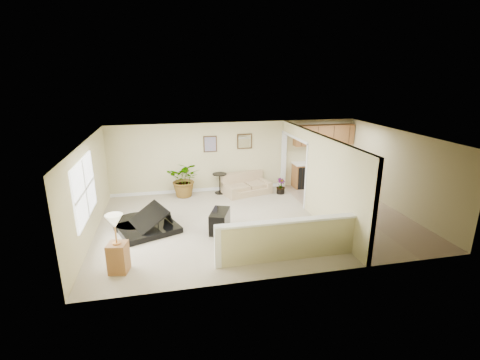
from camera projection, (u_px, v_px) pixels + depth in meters
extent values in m
plane|color=tan|center=(257.00, 220.00, 10.22)|extent=(9.00, 9.00, 0.00)
cube|color=#C5BB86|center=(236.00, 156.00, 12.66)|extent=(9.00, 0.04, 2.50)
cube|color=#C5BB86|center=(295.00, 222.00, 7.05)|extent=(9.00, 0.04, 2.50)
cube|color=#C5BB86|center=(89.00, 191.00, 8.95)|extent=(0.04, 6.00, 2.50)
cube|color=#C5BB86|center=(398.00, 171.00, 10.75)|extent=(0.04, 6.00, 2.50)
cube|color=white|center=(258.00, 136.00, 9.48)|extent=(9.00, 6.00, 0.04)
cube|color=gray|center=(354.00, 212.00, 10.85)|extent=(2.70, 6.00, 0.01)
cube|color=#C5BB86|center=(336.00, 189.00, 9.09)|extent=(0.12, 3.60, 2.50)
cube|color=#C5BB86|center=(296.00, 131.00, 11.56)|extent=(0.12, 2.35, 0.40)
cube|color=#C5BB86|center=(289.00, 241.00, 7.96)|extent=(3.30, 0.12, 0.95)
cube|color=white|center=(290.00, 221.00, 7.82)|extent=(3.40, 0.22, 0.05)
cube|color=white|center=(218.00, 247.00, 7.62)|extent=(0.14, 0.14, 1.00)
cube|color=white|center=(84.00, 189.00, 8.43)|extent=(0.05, 2.15, 1.45)
cube|color=#3B2915|center=(210.00, 144.00, 12.30)|extent=(0.48, 0.03, 0.58)
cube|color=#9A627C|center=(210.00, 144.00, 12.28)|extent=(0.40, 0.01, 0.50)
cube|color=#3B2915|center=(245.00, 141.00, 12.53)|extent=(0.55, 0.03, 0.55)
cube|color=silver|center=(245.00, 141.00, 12.51)|extent=(0.46, 0.01, 0.46)
cube|color=#935D30|center=(322.00, 174.00, 13.27)|extent=(2.30, 0.60, 0.90)
cube|color=white|center=(323.00, 162.00, 13.13)|extent=(2.36, 0.65, 0.04)
cube|color=black|center=(303.00, 176.00, 13.11)|extent=(0.60, 0.60, 0.84)
cube|color=#935D30|center=(324.00, 135.00, 12.94)|extent=(2.30, 0.35, 0.75)
cube|color=black|center=(146.00, 204.00, 9.30)|extent=(1.86, 1.74, 0.31)
cylinder|color=black|center=(142.00, 198.00, 9.80)|extent=(1.27, 1.27, 0.31)
cube|color=white|center=(180.00, 203.00, 9.49)|extent=(0.59, 1.03, 0.02)
cube|color=black|center=(142.00, 193.00, 9.30)|extent=(1.52, 1.53, 0.69)
cube|color=black|center=(220.00, 221.00, 9.47)|extent=(0.71, 0.96, 0.57)
cube|color=tan|center=(247.00, 187.00, 12.48)|extent=(1.82, 1.32, 0.46)
cube|color=tan|center=(244.00, 172.00, 12.67)|extent=(1.63, 0.64, 0.48)
cube|color=tan|center=(227.00, 180.00, 12.25)|extent=(0.43, 0.94, 0.17)
cube|color=tan|center=(266.00, 178.00, 12.53)|extent=(0.43, 0.94, 0.17)
cylinder|color=black|center=(220.00, 193.00, 12.55)|extent=(0.36, 0.36, 0.03)
cylinder|color=black|center=(220.00, 184.00, 12.45)|extent=(0.04, 0.04, 0.71)
cylinder|color=black|center=(220.00, 174.00, 12.35)|extent=(0.51, 0.51, 0.03)
cylinder|color=black|center=(186.00, 193.00, 12.22)|extent=(0.36, 0.36, 0.25)
imported|color=#144519|center=(185.00, 179.00, 12.07)|extent=(1.38, 1.29, 1.27)
cylinder|color=black|center=(281.00, 191.00, 12.49)|extent=(0.29, 0.29, 0.20)
imported|color=#144519|center=(281.00, 186.00, 12.44)|extent=(0.41, 0.41, 0.56)
cube|color=#935D30|center=(118.00, 258.00, 7.50)|extent=(0.47, 0.47, 0.67)
cylinder|color=#C98743|center=(117.00, 243.00, 7.39)|extent=(0.18, 0.18, 0.02)
cylinder|color=#C98743|center=(116.00, 233.00, 7.33)|extent=(0.03, 0.03, 0.45)
cone|color=beige|center=(114.00, 221.00, 7.25)|extent=(0.36, 0.36, 0.29)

